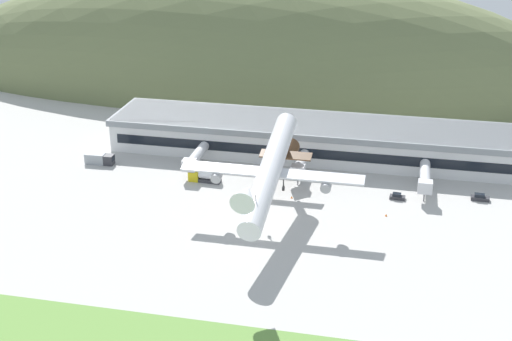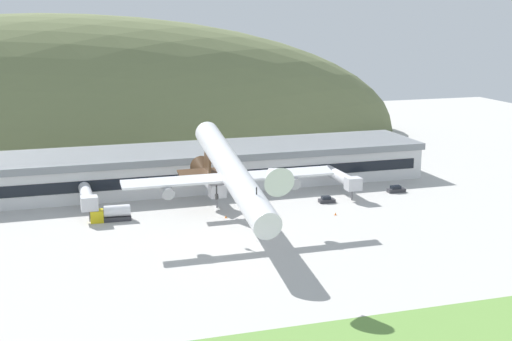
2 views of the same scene
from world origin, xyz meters
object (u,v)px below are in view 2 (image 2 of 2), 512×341
object	(u,v)px
terminal_building	(199,164)
traffic_cone_0	(226,217)
box_truck	(111,214)
service_car_0	(396,190)
jetway_2	(343,178)
cargo_airplane	(232,173)
jetway_0	(87,197)
traffic_cone_1	(335,214)
service_car_1	(327,200)
jetway_1	(212,186)

from	to	relation	value
terminal_building	traffic_cone_0	xyz separation A→B (m)	(-1.22, -29.72, -4.96)
box_truck	service_car_0	bearing A→B (deg)	2.91
jetway_2	service_car_0	xyz separation A→B (m)	(13.13, -1.89, -3.32)
terminal_building	cargo_airplane	world-z (taller)	cargo_airplane
box_truck	jetway_0	bearing A→B (deg)	126.37
box_truck	traffic_cone_0	size ratio (longest dim) A/B	14.44
cargo_airplane	traffic_cone_1	size ratio (longest dim) A/B	92.01
service_car_1	traffic_cone_0	world-z (taller)	service_car_1
jetway_1	cargo_airplane	distance (m)	27.41
terminal_building	traffic_cone_0	distance (m)	30.15
cargo_airplane	box_truck	xyz separation A→B (m)	(-20.54, 18.89, -11.28)
terminal_building	traffic_cone_0	bearing A→B (deg)	-92.34
jetway_1	cargo_airplane	xyz separation A→B (m)	(-2.66, -25.82, 8.82)
jetway_0	service_car_1	world-z (taller)	jetway_0
jetway_1	jetway_2	distance (m)	30.99
terminal_building	cargo_airplane	distance (m)	44.38
jetway_0	cargo_airplane	size ratio (longest dim) A/B	0.29
box_truck	traffic_cone_0	world-z (taller)	box_truck
jetway_2	cargo_airplane	distance (m)	42.34
jetway_0	cargo_airplane	world-z (taller)	cargo_airplane
terminal_building	traffic_cone_0	world-z (taller)	terminal_building
service_car_0	traffic_cone_0	world-z (taller)	service_car_0
jetway_2	box_truck	size ratio (longest dim) A/B	1.94
terminal_building	jetway_2	xyz separation A→B (m)	(29.89, -19.37, -1.25)
jetway_1	service_car_0	distance (m)	44.34
jetway_0	box_truck	xyz separation A→B (m)	(4.27, -5.79, -2.45)
cargo_airplane	traffic_cone_1	world-z (taller)	cargo_airplane
box_truck	service_car_1	bearing A→B (deg)	-0.07
terminal_building	jetway_0	xyz separation A→B (m)	(-28.52, -18.88, -1.25)
traffic_cone_1	cargo_airplane	bearing A→B (deg)	-160.41
jetway_1	service_car_1	distance (m)	25.89
jetway_2	traffic_cone_1	bearing A→B (deg)	-118.84
terminal_building	jetway_2	size ratio (longest dim) A/B	6.94
jetway_2	traffic_cone_0	bearing A→B (deg)	-161.60
cargo_airplane	jetway_1	bearing A→B (deg)	84.13
jetway_2	terminal_building	bearing A→B (deg)	147.05
service_car_1	box_truck	world-z (taller)	box_truck
jetway_1	service_car_1	xyz separation A→B (m)	(24.70, -6.99, -3.39)
terminal_building	box_truck	size ratio (longest dim) A/B	13.50
traffic_cone_0	traffic_cone_1	world-z (taller)	same
jetway_1	traffic_cone_1	xyz separation A→B (m)	(22.57, -16.84, -3.71)
box_truck	jetway_2	bearing A→B (deg)	5.60
terminal_building	traffic_cone_1	xyz separation A→B (m)	(21.51, -34.59, -4.96)
jetway_2	cargo_airplane	size ratio (longest dim) A/B	0.31
jetway_1	service_car_0	size ratio (longest dim) A/B	3.04
jetway_2	traffic_cone_0	xyz separation A→B (m)	(-31.10, -10.35, -3.71)
jetway_0	service_car_1	xyz separation A→B (m)	(52.15, -5.85, -3.39)
service_car_0	jetway_2	bearing A→B (deg)	171.80
cargo_airplane	traffic_cone_1	bearing A→B (deg)	19.59
jetway_0	service_car_0	size ratio (longest dim) A/B	3.53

